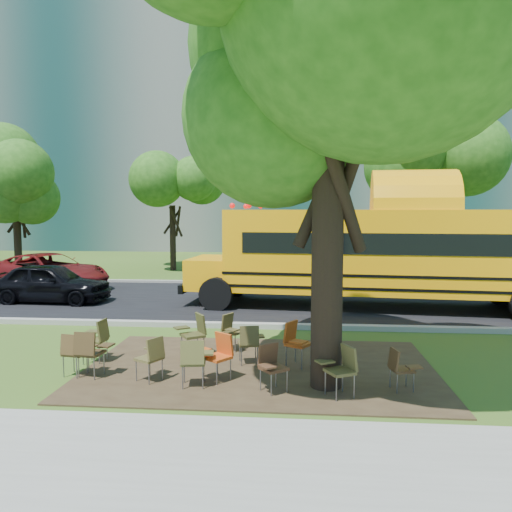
# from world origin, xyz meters

# --- Properties ---
(ground) EXTENTS (160.00, 160.00, 0.00)m
(ground) POSITION_xyz_m (0.00, 0.00, 0.00)
(ground) COLOR #365019
(ground) RESTS_ON ground
(sidewalk) EXTENTS (60.00, 4.00, 0.04)m
(sidewalk) POSITION_xyz_m (0.00, -5.00, 0.02)
(sidewalk) COLOR gray
(sidewalk) RESTS_ON ground
(dirt_patch) EXTENTS (7.00, 4.50, 0.03)m
(dirt_patch) POSITION_xyz_m (1.00, -0.50, 0.01)
(dirt_patch) COLOR #382819
(dirt_patch) RESTS_ON ground
(asphalt_road) EXTENTS (80.00, 8.00, 0.04)m
(asphalt_road) POSITION_xyz_m (0.00, 7.00, 0.02)
(asphalt_road) COLOR black
(asphalt_road) RESTS_ON ground
(kerb_near) EXTENTS (80.00, 0.25, 0.14)m
(kerb_near) POSITION_xyz_m (0.00, 3.00, 0.07)
(kerb_near) COLOR gray
(kerb_near) RESTS_ON ground
(kerb_far) EXTENTS (80.00, 0.25, 0.14)m
(kerb_far) POSITION_xyz_m (0.00, 11.10, 0.07)
(kerb_far) COLOR gray
(kerb_far) RESTS_ON ground
(building_main) EXTENTS (38.00, 16.00, 22.00)m
(building_main) POSITION_xyz_m (-8.00, 36.00, 11.00)
(building_main) COLOR slate
(building_main) RESTS_ON ground
(bg_tree_0) EXTENTS (5.20, 5.20, 7.18)m
(bg_tree_0) POSITION_xyz_m (-12.00, 13.00, 4.57)
(bg_tree_0) COLOR black
(bg_tree_0) RESTS_ON ground
(bg_tree_2) EXTENTS (4.80, 4.80, 6.62)m
(bg_tree_2) POSITION_xyz_m (-5.00, 16.00, 4.21)
(bg_tree_2) COLOR black
(bg_tree_2) RESTS_ON ground
(bg_tree_3) EXTENTS (5.60, 5.60, 7.84)m
(bg_tree_3) POSITION_xyz_m (8.00, 14.00, 5.03)
(bg_tree_3) COLOR black
(bg_tree_3) RESTS_ON ground
(main_tree) EXTENTS (7.20, 7.20, 9.37)m
(main_tree) POSITION_xyz_m (2.27, -1.49, 5.76)
(main_tree) COLOR black
(main_tree) RESTS_ON ground
(school_bus) EXTENTS (13.44, 4.13, 3.24)m
(school_bus) POSITION_xyz_m (5.26, 6.01, 1.87)
(school_bus) COLOR #FFA308
(school_bus) RESTS_ON ground
(chair_0) EXTENTS (0.61, 0.50, 0.85)m
(chair_0) POSITION_xyz_m (-2.52, -1.27, 0.52)
(chair_0) COLOR #4C351B
(chair_0) RESTS_ON ground
(chair_1) EXTENTS (0.66, 0.55, 0.93)m
(chair_1) POSITION_xyz_m (-2.18, -1.39, 0.58)
(chair_1) COLOR #402D16
(chair_1) RESTS_ON ground
(chair_2) EXTENTS (0.57, 0.72, 0.86)m
(chair_2) POSITION_xyz_m (-0.95, -1.46, 0.53)
(chair_2) COLOR brown
(chair_2) RESTS_ON ground
(chair_3) EXTENTS (0.78, 0.61, 0.91)m
(chair_3) POSITION_xyz_m (0.27, -1.30, 0.56)
(chair_3) COLOR #C04614
(chair_3) RESTS_ON ground
(chair_4) EXTENTS (0.61, 0.61, 0.91)m
(chair_4) POSITION_xyz_m (-0.09, -1.73, 0.56)
(chair_4) COLOR brown
(chair_4) RESTS_ON ground
(chair_5) EXTENTS (0.58, 0.73, 0.86)m
(chair_5) POSITION_xyz_m (1.30, -1.81, 0.53)
(chair_5) COLOR #4A2C1A
(chair_5) RESTS_ON ground
(chair_6) EXTENTS (0.73, 0.61, 0.90)m
(chair_6) POSITION_xyz_m (2.52, -1.93, 0.56)
(chair_6) COLOR brown
(chair_6) RESTS_ON ground
(chair_7) EXTENTS (0.55, 0.53, 0.77)m
(chair_7) POSITION_xyz_m (3.57, -1.60, 0.48)
(chair_7) COLOR #472E19
(chair_7) RESTS_ON ground
(chair_8) EXTENTS (0.54, 0.63, 0.92)m
(chair_8) POSITION_xyz_m (-2.44, -0.36, 0.57)
(chair_8) COLOR #4A4720
(chair_8) RESTS_ON ground
(chair_9) EXTENTS (0.80, 0.63, 0.95)m
(chair_9) POSITION_xyz_m (-0.49, 0.22, 0.59)
(chair_9) COLOR #413F1C
(chair_9) RESTS_ON ground
(chair_10) EXTENTS (0.56, 0.71, 0.85)m
(chair_10) POSITION_xyz_m (0.24, 0.76, 0.52)
(chair_10) COLOR #4A4120
(chair_10) RESTS_ON ground
(chair_11) EXTENTS (0.58, 0.60, 0.86)m
(chair_11) POSITION_xyz_m (0.78, -0.29, 0.53)
(chair_11) COLOR #4A4320
(chair_11) RESTS_ON ground
(chair_12) EXTENTS (0.62, 0.79, 0.94)m
(chair_12) POSITION_xyz_m (1.72, -0.34, 0.58)
(chair_12) COLOR #A44311
(chair_12) RESTS_ON ground
(black_car) EXTENTS (4.18, 1.82, 1.40)m
(black_car) POSITION_xyz_m (-6.86, 6.17, 0.70)
(black_car) COLOR black
(black_car) RESTS_ON ground
(bg_car_red) EXTENTS (5.83, 4.40, 1.47)m
(bg_car_red) POSITION_xyz_m (-8.40, 9.08, 0.74)
(bg_car_red) COLOR #5F1011
(bg_car_red) RESTS_ON ground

